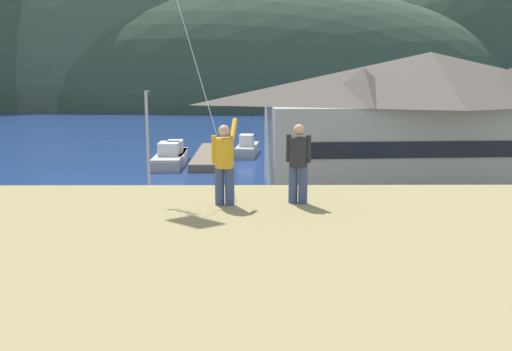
# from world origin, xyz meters

# --- Properties ---
(ground_plane) EXTENTS (600.00, 600.00, 0.00)m
(ground_plane) POSITION_xyz_m (0.00, 0.00, 0.00)
(ground_plane) COLOR #66604C
(parking_lot_pad) EXTENTS (40.00, 20.00, 0.10)m
(parking_lot_pad) POSITION_xyz_m (0.00, 5.00, 0.05)
(parking_lot_pad) COLOR gray
(parking_lot_pad) RESTS_ON ground
(bay_water) EXTENTS (360.00, 84.00, 0.03)m
(bay_water) POSITION_xyz_m (0.00, 60.00, 0.01)
(bay_water) COLOR navy
(bay_water) RESTS_ON ground
(far_hill_east_peak) EXTENTS (134.60, 60.57, 79.60)m
(far_hill_east_peak) POSITION_xyz_m (-31.39, 121.80, 0.00)
(far_hill_east_peak) COLOR #42513D
(far_hill_east_peak) RESTS_ON ground
(far_hill_center_saddle) EXTENTS (125.20, 46.20, 54.83)m
(far_hill_center_saddle) POSITION_xyz_m (2.04, 109.39, 0.00)
(far_hill_center_saddle) COLOR #334733
(far_hill_center_saddle) RESTS_ON ground
(harbor_lodge) EXTENTS (24.94, 10.43, 9.72)m
(harbor_lodge) POSITION_xyz_m (13.68, 20.89, 5.15)
(harbor_lodge) COLOR #999E99
(harbor_lodge) RESTS_ON ground
(wharf_dock) EXTENTS (3.20, 13.68, 0.70)m
(wharf_dock) POSITION_xyz_m (-2.83, 32.92, 0.35)
(wharf_dock) COLOR #70604C
(wharf_dock) RESTS_ON ground
(moored_boat_wharfside) EXTENTS (2.15, 6.03, 2.16)m
(moored_boat_wharfside) POSITION_xyz_m (-6.10, 31.03, 0.72)
(moored_boat_wharfside) COLOR silver
(moored_boat_wharfside) RESTS_ON ground
(moored_boat_outer_mooring) EXTENTS (2.49, 6.07, 2.16)m
(moored_boat_outer_mooring) POSITION_xyz_m (0.43, 35.50, 0.72)
(moored_boat_outer_mooring) COLOR #A8A399
(moored_boat_outer_mooring) RESTS_ON ground
(moored_boat_inner_slip) EXTENTS (2.61, 7.87, 2.16)m
(moored_boat_inner_slip) POSITION_xyz_m (-6.44, 29.79, 0.72)
(moored_boat_inner_slip) COLOR #A8A399
(moored_boat_inner_slip) RESTS_ON ground
(parked_car_mid_row_far) EXTENTS (4.30, 2.26, 1.82)m
(parked_car_mid_row_far) POSITION_xyz_m (11.92, 7.05, 1.06)
(parked_car_mid_row_far) COLOR slate
(parked_car_mid_row_far) RESTS_ON parking_lot_pad
(parked_car_mid_row_center) EXTENTS (4.29, 2.23, 1.82)m
(parked_car_mid_row_center) POSITION_xyz_m (9.01, 1.01, 1.06)
(parked_car_mid_row_center) COLOR #B28923
(parked_car_mid_row_center) RESTS_ON parking_lot_pad
(parked_car_corner_spot) EXTENTS (4.30, 2.24, 1.82)m
(parked_car_corner_spot) POSITION_xyz_m (1.65, 7.58, 1.06)
(parked_car_corner_spot) COLOR red
(parked_car_corner_spot) RESTS_ON parking_lot_pad
(parked_car_front_row_end) EXTENTS (4.29, 2.22, 1.82)m
(parked_car_front_row_end) POSITION_xyz_m (4.39, 0.89, 1.06)
(parked_car_front_row_end) COLOR #236633
(parked_car_front_row_end) RESTS_ON parking_lot_pad
(parked_car_mid_row_near) EXTENTS (4.22, 2.10, 1.82)m
(parked_car_mid_row_near) POSITION_xyz_m (7.08, 7.62, 1.06)
(parked_car_mid_row_near) COLOR #B28923
(parked_car_mid_row_near) RESTS_ON parking_lot_pad
(parked_car_front_row_red) EXTENTS (4.25, 2.14, 1.82)m
(parked_car_front_row_red) POSITION_xyz_m (-6.31, 5.62, 1.06)
(parked_car_front_row_red) COLOR #9EA3A8
(parked_car_front_row_red) RESTS_ON parking_lot_pad
(parked_car_back_row_right) EXTENTS (4.26, 2.16, 1.82)m
(parked_car_back_row_right) POSITION_xyz_m (-0.63, 1.02, 1.06)
(parked_car_back_row_right) COLOR #B28923
(parked_car_back_row_right) RESTS_ON parking_lot_pad
(parking_light_pole) EXTENTS (0.24, 0.78, 7.28)m
(parking_light_pole) POSITION_xyz_m (-4.72, 10.55, 4.28)
(parking_light_pole) COLOR #ADADB2
(parking_light_pole) RESTS_ON parking_lot_pad
(person_kite_flyer) EXTENTS (0.56, 0.64, 1.86)m
(person_kite_flyer) POSITION_xyz_m (0.32, -7.38, 6.57)
(person_kite_flyer) COLOR #384770
(person_kite_flyer) RESTS_ON grassy_hill_foreground
(person_companion) EXTENTS (0.53, 0.40, 1.74)m
(person_companion) POSITION_xyz_m (1.92, -7.24, 6.55)
(person_companion) COLOR #384770
(person_companion) RESTS_ON grassy_hill_foreground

